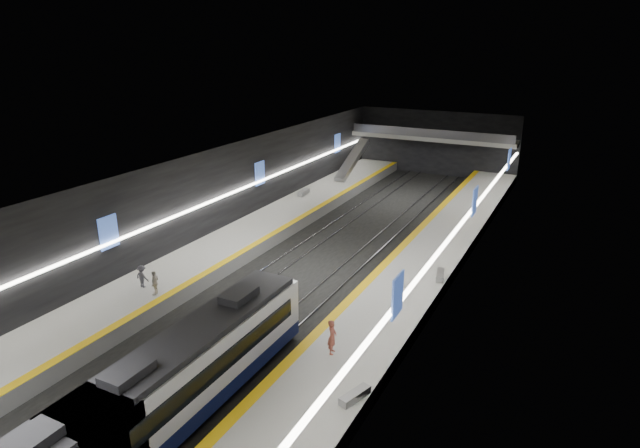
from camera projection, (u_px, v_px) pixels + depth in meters
The scene contains 24 objects.
ground at pixel (301, 278), 38.83m from camera, with size 70.00×70.00×0.00m, color black.
ceiling at pixel (300, 171), 36.18m from camera, with size 20.00×70.00×0.04m, color beige.
wall_left at pixel (189, 207), 41.80m from camera, with size 0.04×70.00×8.00m, color black.
wall_right at pixel (441, 251), 33.21m from camera, with size 0.04×70.00×8.00m, color black.
wall_back at pixel (436, 143), 66.91m from camera, with size 20.00×0.04×8.00m, color black.
platform_left at pixel (218, 254), 41.89m from camera, with size 5.00×70.00×1.00m, color slate.
tile_surface_left at pixel (217, 248), 41.72m from camera, with size 5.00×70.00×0.02m, color #ACADA8.
tactile_strip_left at pixel (241, 252), 40.77m from camera, with size 0.60×70.00×0.02m, color yellow.
platform_right at pixel (400, 293), 35.44m from camera, with size 5.00×70.00×1.00m, color slate.
tile_surface_right at pixel (400, 286), 35.27m from camera, with size 5.00×70.00×0.02m, color #ACADA8.
tactile_strip_right at pixel (369, 279), 36.21m from camera, with size 0.60×70.00×0.02m, color yellow.
rails at pixel (301, 277), 38.81m from camera, with size 6.52×70.00×0.12m.
train at pixel (89, 448), 19.71m from camera, with size 2.69×26.83×3.60m.
ad_posters at pixel (307, 215), 38.18m from camera, with size 19.94×53.50×2.20m.
cove_light_left at pixel (191, 210), 41.78m from camera, with size 0.25×68.60×0.12m, color white.
cove_light_right at pixel (438, 253), 33.36m from camera, with size 0.25×68.60×0.12m, color white.
mezzanine_bridge at pixel (432, 137), 64.83m from camera, with size 20.00×3.00×1.50m.
escalator at pixel (352, 160), 62.94m from camera, with size 1.20×8.00×0.60m, color #99999E.
bench_left_far at pixel (304, 192), 55.71m from camera, with size 0.55×1.98×0.48m, color #99999E.
bench_right_near at pixel (355, 396), 24.16m from camera, with size 0.47×1.69×0.41m, color #99999E.
bench_right_far at pixel (440, 275), 36.40m from camera, with size 0.48×1.74×0.43m, color #99999E.
passenger_right_a at pixel (332, 337), 27.49m from camera, with size 0.69×0.45×1.89m, color #AC5140.
passenger_left_a at pixel (155, 283), 33.87m from camera, with size 0.96×0.40×1.64m, color silver.
passenger_left_b at pixel (142, 277), 34.86m from camera, with size 0.99×0.57×1.53m, color #414048.
Camera 1 is at (17.31, -30.85, 16.54)m, focal length 30.00 mm.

